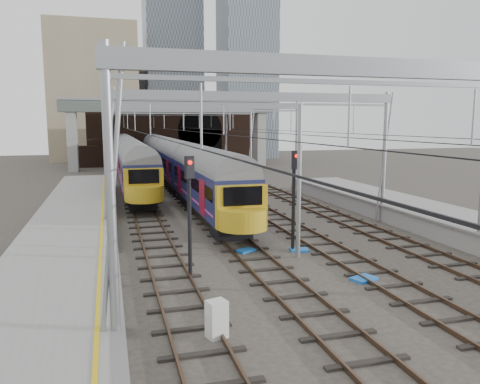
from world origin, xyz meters
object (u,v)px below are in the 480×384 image
object	(u,v)px
train_main	(166,157)
train_second	(128,156)
signal_near_left	(189,202)
signal_near_centre	(294,188)
relay_cabinet	(217,319)

from	to	relation	value
train_main	train_second	distance (m)	4.59
signal_near_left	signal_near_centre	bearing A→B (deg)	4.56
signal_near_left	relay_cabinet	world-z (taller)	signal_near_left
train_second	relay_cabinet	xyz separation A→B (m)	(0.61, -41.94, -1.86)
signal_near_left	relay_cabinet	distance (m)	6.08
signal_near_centre	relay_cabinet	bearing A→B (deg)	-125.04
signal_near_centre	train_second	bearing A→B (deg)	100.55
signal_near_centre	relay_cabinet	world-z (taller)	signal_near_centre
signal_near_left	signal_near_centre	size ratio (longest dim) A/B	1.00
train_main	signal_near_left	size ratio (longest dim) A/B	12.57
train_second	relay_cabinet	bearing A→B (deg)	-89.17
signal_near_centre	relay_cabinet	xyz separation A→B (m)	(-5.63, -8.00, -2.51)
train_main	train_second	xyz separation A→B (m)	(-4.00, 2.24, 0.02)
signal_near_centre	relay_cabinet	size ratio (longest dim) A/B	4.40
train_second	train_main	bearing A→B (deg)	-29.28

